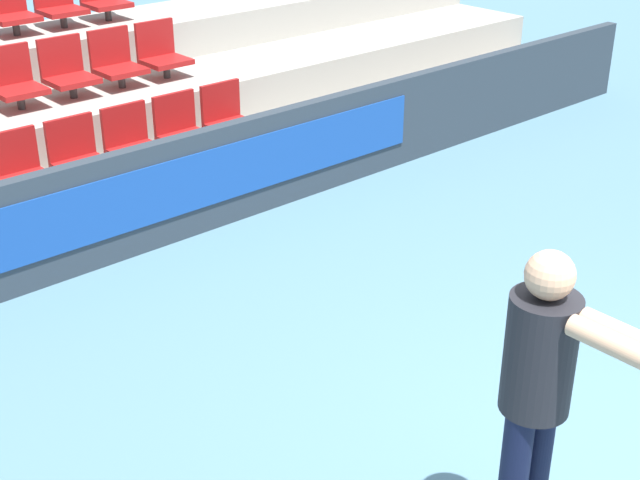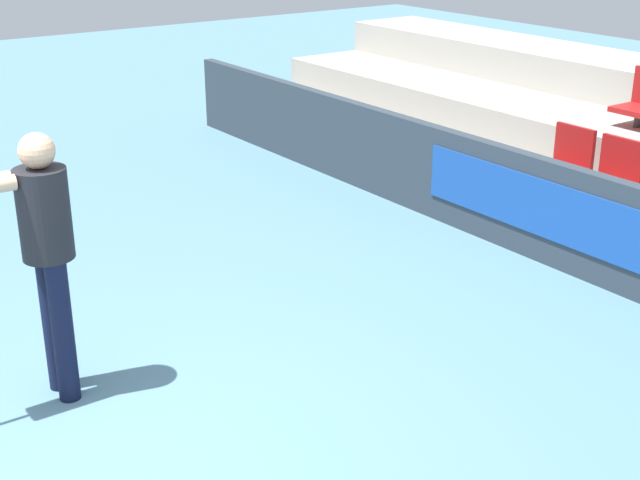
% 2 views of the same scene
% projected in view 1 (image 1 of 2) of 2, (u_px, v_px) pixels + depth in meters
% --- Properties ---
extents(barrier_wall, '(12.47, 0.14, 0.87)m').
position_uv_depth(barrier_wall, '(183.00, 187.00, 7.22)').
color(barrier_wall, '#2D3842').
rests_on(barrier_wall, ground).
extents(bleacher_tier_front, '(12.07, 1.07, 0.39)m').
position_uv_depth(bleacher_tier_front, '(144.00, 192.00, 7.74)').
color(bleacher_tier_front, '#ADA89E').
rests_on(bleacher_tier_front, ground).
extents(bleacher_tier_middle, '(12.07, 1.07, 0.79)m').
position_uv_depth(bleacher_tier_middle, '(82.00, 140.00, 8.37)').
color(bleacher_tier_middle, '#ADA89E').
rests_on(bleacher_tier_middle, ground).
extents(bleacher_tier_back, '(12.07, 1.07, 1.18)m').
position_uv_depth(bleacher_tier_back, '(28.00, 95.00, 9.00)').
color(bleacher_tier_back, '#ADA89E').
rests_on(bleacher_tier_back, ground).
extents(stadium_chair_0, '(0.42, 0.40, 0.54)m').
position_uv_depth(stadium_chair_0, '(20.00, 170.00, 7.02)').
color(stadium_chair_0, '#333333').
rests_on(stadium_chair_0, bleacher_tier_front).
extents(stadium_chair_1, '(0.42, 0.40, 0.54)m').
position_uv_depth(stadium_chair_1, '(78.00, 155.00, 7.33)').
color(stadium_chair_1, '#333333').
rests_on(stadium_chair_1, bleacher_tier_front).
extents(stadium_chair_2, '(0.42, 0.40, 0.54)m').
position_uv_depth(stadium_chair_2, '(132.00, 141.00, 7.63)').
color(stadium_chair_2, '#333333').
rests_on(stadium_chair_2, bleacher_tier_front).
extents(stadium_chair_3, '(0.42, 0.40, 0.54)m').
position_uv_depth(stadium_chair_3, '(182.00, 128.00, 7.93)').
color(stadium_chair_3, '#333333').
rests_on(stadium_chair_3, bleacher_tier_front).
extents(stadium_chair_4, '(0.42, 0.40, 0.54)m').
position_uv_depth(stadium_chair_4, '(228.00, 116.00, 8.24)').
color(stadium_chair_4, '#333333').
rests_on(stadium_chair_4, bleacher_tier_front).
extents(stadium_chair_6, '(0.42, 0.40, 0.54)m').
position_uv_depth(stadium_chair_6, '(15.00, 81.00, 7.87)').
color(stadium_chair_6, '#333333').
rests_on(stadium_chair_6, bleacher_tier_middle).
extents(stadium_chair_7, '(0.42, 0.40, 0.54)m').
position_uv_depth(stadium_chair_7, '(67.00, 71.00, 8.18)').
color(stadium_chair_7, '#333333').
rests_on(stadium_chair_7, bleacher_tier_middle).
extents(stadium_chair_8, '(0.42, 0.40, 0.54)m').
position_uv_depth(stadium_chair_8, '(116.00, 62.00, 8.48)').
color(stadium_chair_8, '#333333').
rests_on(stadium_chair_8, bleacher_tier_middle).
extents(stadium_chair_9, '(0.42, 0.40, 0.54)m').
position_uv_depth(stadium_chair_9, '(162.00, 53.00, 8.78)').
color(stadium_chair_9, '#333333').
rests_on(stadium_chair_9, bleacher_tier_middle).
extents(stadium_chair_12, '(0.42, 0.40, 0.54)m').
position_uv_depth(stadium_chair_12, '(11.00, 10.00, 8.72)').
color(stadium_chair_12, '#333333').
rests_on(stadium_chair_12, bleacher_tier_back).
extents(stadium_chair_13, '(0.42, 0.40, 0.54)m').
position_uv_depth(stadium_chair_13, '(58.00, 3.00, 9.03)').
color(stadium_chair_13, '#333333').
rests_on(stadium_chair_13, bleacher_tier_back).
extents(tennis_player, '(0.30, 1.53, 1.65)m').
position_uv_depth(tennis_player, '(551.00, 394.00, 3.70)').
color(tennis_player, black).
rests_on(tennis_player, ground).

